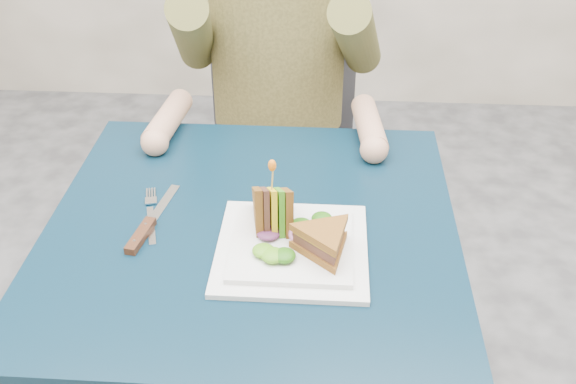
# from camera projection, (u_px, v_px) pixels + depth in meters

# --- Properties ---
(table) EXTENTS (0.75, 0.75, 0.73)m
(table) POSITION_uv_depth(u_px,v_px,m) (253.00, 257.00, 1.28)
(table) COLOR black
(table) RESTS_ON ground
(chair) EXTENTS (0.42, 0.40, 0.93)m
(chair) POSITION_uv_depth(u_px,v_px,m) (281.00, 126.00, 1.94)
(chair) COLOR #47474C
(chair) RESTS_ON ground
(diner) EXTENTS (0.54, 0.59, 0.74)m
(diner) POSITION_uv_depth(u_px,v_px,m) (277.00, 12.00, 1.64)
(diner) COLOR brown
(diner) RESTS_ON chair
(plate) EXTENTS (0.26, 0.26, 0.02)m
(plate) POSITION_uv_depth(u_px,v_px,m) (292.00, 247.00, 1.16)
(plate) COLOR white
(plate) RESTS_ON table
(sandwich_flat) EXTENTS (0.17, 0.17, 0.05)m
(sandwich_flat) POSITION_uv_depth(u_px,v_px,m) (324.00, 241.00, 1.12)
(sandwich_flat) COLOR brown
(sandwich_flat) RESTS_ON plate
(sandwich_upright) EXTENTS (0.09, 0.15, 0.15)m
(sandwich_upright) POSITION_uv_depth(u_px,v_px,m) (273.00, 210.00, 1.18)
(sandwich_upright) COLOR brown
(sandwich_upright) RESTS_ON plate
(fork) EXTENTS (0.06, 0.18, 0.01)m
(fork) POSITION_uv_depth(u_px,v_px,m) (151.00, 216.00, 1.25)
(fork) COLOR silver
(fork) RESTS_ON table
(knife) EXTENTS (0.05, 0.22, 0.02)m
(knife) POSITION_uv_depth(u_px,v_px,m) (145.00, 229.00, 1.21)
(knife) COLOR silver
(knife) RESTS_ON table
(toothpick) EXTENTS (0.01, 0.01, 0.06)m
(toothpick) POSITION_uv_depth(u_px,v_px,m) (272.00, 179.00, 1.14)
(toothpick) COLOR tan
(toothpick) RESTS_ON sandwich_upright
(toothpick_frill) EXTENTS (0.01, 0.01, 0.02)m
(toothpick_frill) POSITION_uv_depth(u_px,v_px,m) (272.00, 165.00, 1.13)
(toothpick_frill) COLOR orange
(toothpick_frill) RESTS_ON sandwich_upright
(lettuce_spill) EXTENTS (0.15, 0.13, 0.02)m
(lettuce_spill) POSITION_uv_depth(u_px,v_px,m) (295.00, 234.00, 1.16)
(lettuce_spill) COLOR #337A14
(lettuce_spill) RESTS_ON plate
(onion_ring) EXTENTS (0.04, 0.04, 0.02)m
(onion_ring) POSITION_uv_depth(u_px,v_px,m) (301.00, 234.00, 1.15)
(onion_ring) COLOR #9E4C7A
(onion_ring) RESTS_ON plate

